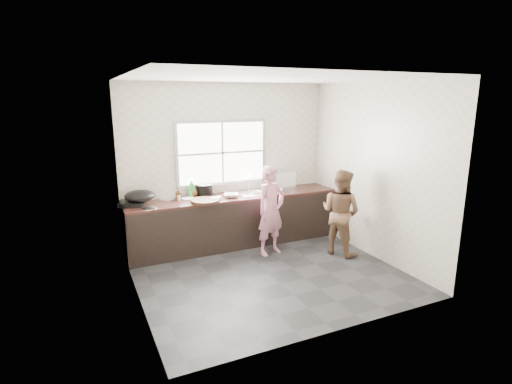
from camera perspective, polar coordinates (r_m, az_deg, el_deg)
name	(u,v)px	position (r m, az deg, el deg)	size (l,w,h in m)	color
floor	(269,274)	(5.83, 1.82, -11.59)	(3.60, 3.20, 0.01)	#28282B
ceiling	(270,77)	(5.30, 2.05, 16.05)	(3.60, 3.20, 0.01)	silver
wall_back	(227,164)	(6.85, -4.12, 4.03)	(3.60, 0.01, 2.70)	beige
wall_left	(132,194)	(4.89, -17.34, -0.32)	(0.01, 3.20, 2.70)	beige
wall_right	(374,171)	(6.41, 16.52, 2.87)	(0.01, 3.20, 2.70)	beige
wall_front	(342,211)	(4.08, 12.12, -2.65)	(3.60, 0.01, 2.70)	beige
cabinet	(235,221)	(6.78, -3.04, -4.22)	(3.60, 0.62, 0.82)	black
countertop	(235,197)	(6.67, -3.09, -0.69)	(3.60, 0.64, 0.04)	#321914
sink	(254,193)	(6.79, -0.35, -0.19)	(0.55, 0.45, 0.02)	silver
faucet	(249,183)	(6.94, -1.04, 1.33)	(0.02, 0.02, 0.30)	silver
window_frame	(222,153)	(6.78, -4.90, 5.62)	(1.60, 0.05, 1.10)	#9EA0A5
window_glazing	(222,153)	(6.75, -4.83, 5.60)	(1.50, 0.01, 1.00)	white
woman	(271,213)	(6.33, 2.13, -3.08)	(0.49, 0.32, 1.33)	#C3758D
person_side	(341,212)	(6.47, 12.00, -2.83)	(0.67, 0.52, 1.37)	brown
cutting_board	(205,201)	(6.28, -7.27, -1.26)	(0.45, 0.45, 0.05)	black
cleaver	(216,197)	(6.41, -5.72, -0.74)	(0.18, 0.09, 0.01)	silver
bowl_mince	(231,195)	(6.56, -3.55, -0.49)	(0.24, 0.24, 0.06)	silver
bowl_crabs	(276,192)	(6.80, 2.85, 0.02)	(0.19, 0.19, 0.06)	silver
bowl_held	(256,192)	(6.76, 0.04, -0.02)	(0.21, 0.21, 0.07)	silver
black_pot	(205,190)	(6.71, -7.36, 0.31)	(0.26, 0.26, 0.19)	black
plate_food	(188,199)	(6.52, -9.70, -0.93)	(0.20, 0.20, 0.02)	silver
bottle_green	(191,187)	(6.63, -9.20, 0.65)	(0.12, 0.12, 0.31)	#2C8735
bottle_brown_tall	(178,195)	(6.47, -11.02, -0.36)	(0.08, 0.08, 0.18)	#442B11
bottle_brown_short	(193,192)	(6.66, -8.94, 0.05)	(0.13, 0.13, 0.16)	#503114
glass_jar	(179,198)	(6.44, -10.93, -0.84)	(0.06, 0.06, 0.09)	silver
burner	(132,203)	(6.38, -17.32, -1.47)	(0.38, 0.38, 0.06)	black
wok	(140,196)	(6.27, -16.27, -0.55)	(0.46, 0.46, 0.17)	black
dish_rack	(281,181)	(7.06, 3.55, 1.59)	(0.43, 0.30, 0.32)	silver
pot_lid_left	(149,208)	(6.09, -15.07, -2.25)	(0.24, 0.24, 0.01)	silver
pot_lid_right	(168,199)	(6.57, -12.51, -0.98)	(0.24, 0.24, 0.01)	silver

